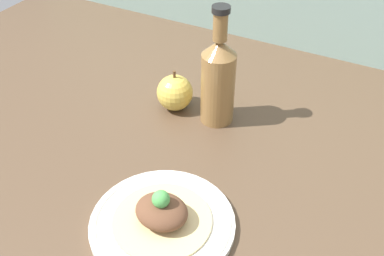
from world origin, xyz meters
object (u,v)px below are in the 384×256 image
at_px(plate, 160,222).
at_px(apple, 175,93).
at_px(plated_food, 159,212).
at_px(cider_bottle, 218,79).

height_order(plate, apple, apple).
bearing_deg(plate, plated_food, 97.13).
distance_m(plated_food, cider_bottle, 0.32).
bearing_deg(cider_bottle, plated_food, -82.17).
xyz_separation_m(cider_bottle, apple, (-0.10, -0.01, -0.06)).
xyz_separation_m(plate, plated_food, (-0.00, 0.00, 0.02)).
distance_m(plate, plated_food, 0.02).
relative_size(plate, apple, 2.54).
height_order(plated_food, cider_bottle, cider_bottle).
bearing_deg(apple, plate, -64.81).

